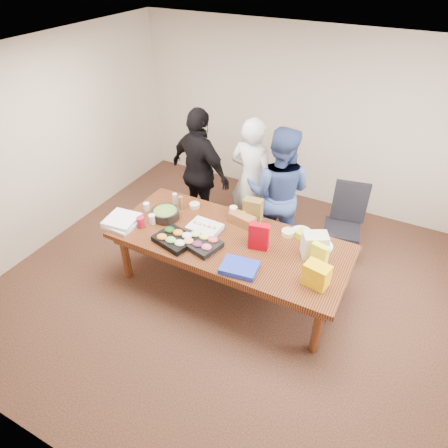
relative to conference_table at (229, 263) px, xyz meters
The scene contains 36 objects.
floor 0.39m from the conference_table, ahead, with size 5.50×5.00×0.02m, color #47301E.
ceiling 2.33m from the conference_table, ahead, with size 5.50×5.00×0.02m, color white.
wall_back 2.68m from the conference_table, 90.00° to the left, with size 5.50×0.04×2.70m, color beige.
wall_front 2.68m from the conference_table, 90.00° to the right, with size 5.50×0.04×2.70m, color beige.
wall_left 2.92m from the conference_table, behind, with size 0.04×5.00×2.70m, color beige.
conference_table is the anchor object (origin of this frame).
office_chair 1.59m from the conference_table, 47.37° to the left, with size 0.54×0.54×1.05m, color black.
person_center 1.28m from the conference_table, 102.07° to the left, with size 0.66×0.43×1.80m, color silver.
person_right 1.14m from the conference_table, 78.39° to the left, with size 0.88×0.69×1.81m, color navy.
person_left 1.46m from the conference_table, 134.94° to the left, with size 1.09×0.45×1.85m, color black.
veggie_tray 0.76m from the conference_table, 148.77° to the right, with size 0.44×0.34×0.07m, color black.
fruit_tray 0.54m from the conference_table, 133.34° to the right, with size 0.43×0.33×0.06m, color black.
sheet_cake 0.54m from the conference_table, behind, with size 0.38×0.29×0.07m, color silver.
salad_bowl 1.01m from the conference_table, behind, with size 0.34×0.34×0.11m, color black.
chip_bag_blue 0.66m from the conference_table, 51.58° to the right, with size 0.38×0.29×0.06m, color #1C30B7.
chip_bag_red 0.65m from the conference_table, ahead, with size 0.23×0.09×0.33m, color #B0000D.
chip_bag_yellow 1.17m from the conference_table, ahead, with size 0.19×0.07×0.28m, color yellow.
chip_bag_orange 0.60m from the conference_table, 15.73° to the left, with size 0.16×0.07×0.25m, color orange.
mayo_jar 0.65m from the conference_table, 111.29° to the left, with size 0.10×0.10×0.15m, color white.
mustard_bottle 0.62m from the conference_table, 91.91° to the left, with size 0.05×0.05×0.15m, color #E8F302.
dressing_bottle 1.01m from the conference_table, 161.37° to the left, with size 0.06×0.06×0.18m, color brown.
ranch_bottle 1.12m from the conference_table, 161.66° to the left, with size 0.06×0.06×0.17m, color beige.
banana_bunch 0.99m from the conference_table, 27.80° to the left, with size 0.25×0.15×0.08m, color #C3D41E.
bread_loaf 0.56m from the conference_table, 91.02° to the left, with size 0.33×0.14×0.13m, color brown.
kraft_bag 0.72m from the conference_table, 81.44° to the left, with size 0.23×0.13×0.30m, color brown.
red_cup 1.19m from the conference_table, 165.97° to the right, with size 0.10×0.10×0.13m, color #A8142A.
clear_cup_a 1.10m from the conference_table, behind, with size 0.09×0.09×0.12m, color white.
clear_cup_b 1.30m from the conference_table, behind, with size 0.08×0.08×0.11m, color white.
pizza_box_lower 1.40m from the conference_table, 164.85° to the right, with size 0.37×0.37×0.04m, color white.
pizza_box_upper 1.43m from the conference_table, 165.77° to the right, with size 0.37×0.37×0.04m, color white.
plate_a 1.11m from the conference_table, 21.03° to the left, with size 0.29×0.29×0.02m, color white.
plate_b 0.95m from the conference_table, 36.65° to the left, with size 0.25×0.25×0.02m, color white.
dip_bowl_a 0.81m from the conference_table, 34.98° to the left, with size 0.15×0.15×0.06m, color beige.
dip_bowl_b 0.91m from the conference_table, 151.07° to the left, with size 0.14×0.14×0.05m, color beige.
grocery_bag_white 1.10m from the conference_table, 10.95° to the left, with size 0.26×0.19×0.28m, color beige.
grocery_bag_yellow 1.24m from the conference_table, 12.68° to the right, with size 0.25×0.17×0.25m, color #FDBB06.
Camera 1 is at (1.65, -3.29, 3.66)m, focal length 32.12 mm.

